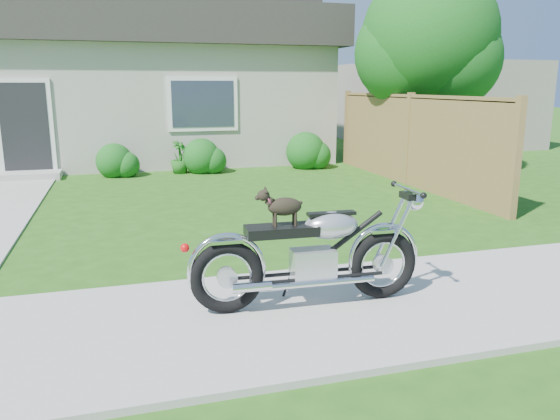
{
  "coord_description": "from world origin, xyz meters",
  "views": [
    {
      "loc": [
        0.52,
        -4.42,
        2.05
      ],
      "look_at": [
        2.11,
        1.0,
        0.75
      ],
      "focal_mm": 35.0,
      "sensor_mm": 36.0,
      "label": 1
    }
  ],
  "objects_px": {
    "fence": "(409,139)",
    "house": "(97,81)",
    "motorcycle_with_dog": "(313,253)",
    "tree_near": "(435,43)",
    "tree_far": "(422,65)",
    "potted_plant_right": "(180,157)"
  },
  "relations": [
    {
      "from": "tree_near",
      "to": "tree_far",
      "type": "xyz_separation_m",
      "value": [
        1.54,
        3.15,
        -0.35
      ]
    },
    {
      "from": "fence",
      "to": "tree_far",
      "type": "bearing_deg",
      "value": 57.54
    },
    {
      "from": "house",
      "to": "fence",
      "type": "relative_size",
      "value": 1.9
    },
    {
      "from": "tree_far",
      "to": "potted_plant_right",
      "type": "xyz_separation_m",
      "value": [
        -7.09,
        -1.34,
        -2.22
      ]
    },
    {
      "from": "house",
      "to": "motorcycle_with_dog",
      "type": "distance_m",
      "value": 12.21
    },
    {
      "from": "house",
      "to": "tree_far",
      "type": "xyz_separation_m",
      "value": [
        8.93,
        -2.11,
        0.45
      ]
    },
    {
      "from": "motorcycle_with_dog",
      "to": "tree_far",
      "type": "bearing_deg",
      "value": 57.79
    },
    {
      "from": "fence",
      "to": "tree_near",
      "type": "relative_size",
      "value": 1.43
    },
    {
      "from": "tree_near",
      "to": "tree_far",
      "type": "relative_size",
      "value": 1.13
    },
    {
      "from": "potted_plant_right",
      "to": "tree_near",
      "type": "bearing_deg",
      "value": -18.13
    },
    {
      "from": "potted_plant_right",
      "to": "motorcycle_with_dog",
      "type": "bearing_deg",
      "value": -87.9
    },
    {
      "from": "tree_near",
      "to": "tree_far",
      "type": "bearing_deg",
      "value": 63.96
    },
    {
      "from": "potted_plant_right",
      "to": "motorcycle_with_dog",
      "type": "xyz_separation_m",
      "value": [
        0.31,
        -8.46,
        0.15
      ]
    },
    {
      "from": "tree_far",
      "to": "fence",
      "type": "bearing_deg",
      "value": -122.46
    },
    {
      "from": "tree_near",
      "to": "motorcycle_with_dog",
      "type": "bearing_deg",
      "value": -128.22
    },
    {
      "from": "tree_far",
      "to": "motorcycle_with_dog",
      "type": "distance_m",
      "value": 12.09
    },
    {
      "from": "fence",
      "to": "tree_near",
      "type": "xyz_separation_m",
      "value": [
        1.09,
        0.98,
        2.02
      ]
    },
    {
      "from": "tree_far",
      "to": "potted_plant_right",
      "type": "relative_size",
      "value": 5.28
    },
    {
      "from": "fence",
      "to": "house",
      "type": "bearing_deg",
      "value": 135.26
    },
    {
      "from": "fence",
      "to": "motorcycle_with_dog",
      "type": "relative_size",
      "value": 2.98
    },
    {
      "from": "tree_near",
      "to": "house",
      "type": "bearing_deg",
      "value": 144.56
    },
    {
      "from": "house",
      "to": "tree_near",
      "type": "xyz_separation_m",
      "value": [
        7.39,
        -5.26,
        0.8
      ]
    }
  ]
}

